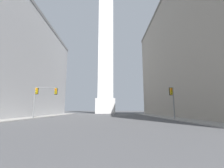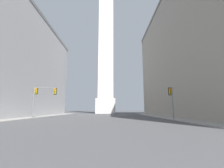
% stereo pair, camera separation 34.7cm
% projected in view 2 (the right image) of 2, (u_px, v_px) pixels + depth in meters
% --- Properties ---
extents(sidewalk_left, '(5.00, 79.67, 0.15)m').
position_uv_depth(sidewalk_left, '(2.00, 120.00, 23.39)').
color(sidewalk_left, gray).
rests_on(sidewalk_left, ground_plane).
extents(sidewalk_right, '(5.00, 79.67, 0.15)m').
position_uv_depth(sidewalk_right, '(190.00, 120.00, 23.64)').
color(sidewalk_right, gray).
rests_on(sidewalk_right, ground_plane).
extents(building_right, '(21.10, 55.11, 31.26)m').
position_uv_depth(building_right, '(211.00, 50.00, 35.59)').
color(building_right, gray).
rests_on(building_right, ground_plane).
extents(obelisk, '(8.32, 8.32, 78.44)m').
position_uv_depth(obelisk, '(106.00, 33.00, 71.69)').
color(obelisk, silver).
rests_on(obelisk, ground_plane).
extents(traffic_light_mid_left, '(4.49, 0.50, 6.01)m').
position_uv_depth(traffic_light_mid_left, '(41.00, 95.00, 29.07)').
color(traffic_light_mid_left, slate).
rests_on(traffic_light_mid_left, ground_plane).
extents(traffic_light_mid_right, '(0.76, 0.52, 5.47)m').
position_uv_depth(traffic_light_mid_right, '(172.00, 98.00, 25.12)').
color(traffic_light_mid_right, slate).
rests_on(traffic_light_mid_right, ground_plane).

